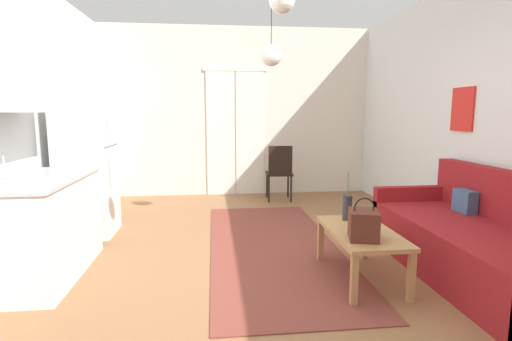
{
  "coord_description": "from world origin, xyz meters",
  "views": [
    {
      "loc": [
        -0.42,
        -3.2,
        1.43
      ],
      "look_at": [
        0.08,
        1.31,
        0.75
      ],
      "focal_mm": 27.18,
      "sensor_mm": 36.0,
      "label": 1
    }
  ],
  "objects_px": {
    "coffee_table": "(361,236)",
    "pendant_lamp_near": "(282,0)",
    "accent_chair": "(279,170)",
    "handbag": "(363,224)",
    "bamboo_vase": "(347,207)",
    "pendant_lamp_far": "(271,55)",
    "refrigerator": "(87,166)",
    "couch": "(483,246)"
  },
  "relations": [
    {
      "from": "coffee_table",
      "to": "pendant_lamp_far",
      "type": "distance_m",
      "value": 2.41
    },
    {
      "from": "couch",
      "to": "refrigerator",
      "type": "height_order",
      "value": "refrigerator"
    },
    {
      "from": "bamboo_vase",
      "to": "pendant_lamp_far",
      "type": "relative_size",
      "value": 0.51
    },
    {
      "from": "couch",
      "to": "refrigerator",
      "type": "relative_size",
      "value": 1.33
    },
    {
      "from": "pendant_lamp_far",
      "to": "refrigerator",
      "type": "bearing_deg",
      "value": -179.28
    },
    {
      "from": "handbag",
      "to": "accent_chair",
      "type": "height_order",
      "value": "accent_chair"
    },
    {
      "from": "couch",
      "to": "coffee_table",
      "type": "xyz_separation_m",
      "value": [
        -1.06,
        0.1,
        0.09
      ]
    },
    {
      "from": "bamboo_vase",
      "to": "refrigerator",
      "type": "xyz_separation_m",
      "value": [
        -2.7,
        1.24,
        0.26
      ]
    },
    {
      "from": "handbag",
      "to": "refrigerator",
      "type": "bearing_deg",
      "value": 145.94
    },
    {
      "from": "handbag",
      "to": "bamboo_vase",
      "type": "bearing_deg",
      "value": 83.78
    },
    {
      "from": "accent_chair",
      "to": "couch",
      "type": "bearing_deg",
      "value": 114.61
    },
    {
      "from": "couch",
      "to": "accent_chair",
      "type": "xyz_separation_m",
      "value": [
        -1.25,
        3.14,
        0.21
      ]
    },
    {
      "from": "coffee_table",
      "to": "pendant_lamp_near",
      "type": "distance_m",
      "value": 2.04
    },
    {
      "from": "pendant_lamp_near",
      "to": "bamboo_vase",
      "type": "bearing_deg",
      "value": 23.34
    },
    {
      "from": "bamboo_vase",
      "to": "refrigerator",
      "type": "distance_m",
      "value": 2.98
    },
    {
      "from": "bamboo_vase",
      "to": "handbag",
      "type": "height_order",
      "value": "bamboo_vase"
    },
    {
      "from": "bamboo_vase",
      "to": "handbag",
      "type": "distance_m",
      "value": 0.55
    },
    {
      "from": "coffee_table",
      "to": "pendant_lamp_near",
      "type": "relative_size",
      "value": 1.45
    },
    {
      "from": "refrigerator",
      "to": "pendant_lamp_near",
      "type": "relative_size",
      "value": 2.4
    },
    {
      "from": "accent_chair",
      "to": "handbag",
      "type": "bearing_deg",
      "value": 94.98
    },
    {
      "from": "pendant_lamp_near",
      "to": "coffee_table",
      "type": "bearing_deg",
      "value": -2.1
    },
    {
      "from": "accent_chair",
      "to": "pendant_lamp_near",
      "type": "distance_m",
      "value": 3.54
    },
    {
      "from": "refrigerator",
      "to": "pendant_lamp_far",
      "type": "relative_size",
      "value": 1.82
    },
    {
      "from": "bamboo_vase",
      "to": "pendant_lamp_far",
      "type": "bearing_deg",
      "value": 112.92
    },
    {
      "from": "bamboo_vase",
      "to": "coffee_table",
      "type": "bearing_deg",
      "value": -87.33
    },
    {
      "from": "refrigerator",
      "to": "accent_chair",
      "type": "bearing_deg",
      "value": 30.33
    },
    {
      "from": "coffee_table",
      "to": "handbag",
      "type": "xyz_separation_m",
      "value": [
        -0.07,
        -0.22,
        0.18
      ]
    },
    {
      "from": "handbag",
      "to": "refrigerator",
      "type": "xyz_separation_m",
      "value": [
        -2.64,
        1.79,
        0.26
      ]
    },
    {
      "from": "accent_chair",
      "to": "pendant_lamp_near",
      "type": "height_order",
      "value": "pendant_lamp_near"
    },
    {
      "from": "bamboo_vase",
      "to": "pendant_lamp_near",
      "type": "relative_size",
      "value": 0.67
    },
    {
      "from": "pendant_lamp_near",
      "to": "refrigerator",
      "type": "bearing_deg",
      "value": 142.66
    },
    {
      "from": "pendant_lamp_near",
      "to": "pendant_lamp_far",
      "type": "bearing_deg",
      "value": 84.45
    },
    {
      "from": "handbag",
      "to": "pendant_lamp_far",
      "type": "bearing_deg",
      "value": 104.71
    },
    {
      "from": "bamboo_vase",
      "to": "pendant_lamp_near",
      "type": "xyz_separation_m",
      "value": [
        -0.69,
        -0.3,
        1.74
      ]
    },
    {
      "from": "coffee_table",
      "to": "handbag",
      "type": "distance_m",
      "value": 0.29
    },
    {
      "from": "refrigerator",
      "to": "pendant_lamp_far",
      "type": "xyz_separation_m",
      "value": [
        2.17,
        0.03,
        1.28
      ]
    },
    {
      "from": "coffee_table",
      "to": "bamboo_vase",
      "type": "xyz_separation_m",
      "value": [
        -0.02,
        0.32,
        0.18
      ]
    },
    {
      "from": "coffee_table",
      "to": "pendant_lamp_far",
      "type": "bearing_deg",
      "value": 109.11
    },
    {
      "from": "coffee_table",
      "to": "accent_chair",
      "type": "height_order",
      "value": "accent_chair"
    },
    {
      "from": "handbag",
      "to": "accent_chair",
      "type": "bearing_deg",
      "value": 91.99
    },
    {
      "from": "couch",
      "to": "handbag",
      "type": "xyz_separation_m",
      "value": [
        -1.13,
        -0.12,
        0.26
      ]
    },
    {
      "from": "coffee_table",
      "to": "handbag",
      "type": "relative_size",
      "value": 2.95
    }
  ]
}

